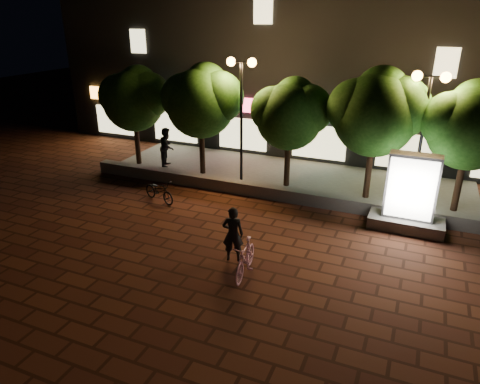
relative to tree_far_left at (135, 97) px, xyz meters
The scene contains 16 objects.
ground 9.43m from the tree_far_left, 38.18° to the right, with size 80.00×80.00×0.00m, color #592C1C.
retaining_wall 7.72m from the tree_far_left, 11.89° to the right, with size 16.00×0.45×0.50m, color slate.
sidewalk 7.74m from the tree_far_left, ahead, with size 16.00×5.00×0.08m, color slate.
building_block 10.38m from the tree_far_left, 47.32° to the left, with size 28.00×8.12×11.30m.
tree_far_left is the anchor object (origin of this frame).
tree_left 3.51m from the tree_far_left, ahead, with size 3.60×3.00×4.89m.
tree_mid 7.50m from the tree_far_left, ahead, with size 3.24×2.70×4.50m.
tree_right 10.81m from the tree_far_left, ahead, with size 3.72×3.10×5.07m.
tree_far_right 14.00m from the tree_far_left, ahead, with size 3.48×2.90×4.76m.
street_lamp_left 5.50m from the tree_far_left, ahead, with size 1.26×0.36×5.18m.
street_lamp_right 12.47m from the tree_far_left, ahead, with size 1.26×0.36×4.98m.
ad_kiosk 12.76m from the tree_far_left, ahead, with size 2.47×1.25×2.66m.
scooter_pink 11.25m from the tree_far_left, 39.66° to the right, with size 0.49×1.73×1.04m, color #E999C6.
rider 10.33m from the tree_far_left, 39.43° to the right, with size 0.63×0.41×1.73m, color black.
scooter_parked 5.59m from the tree_far_left, 46.39° to the right, with size 0.58×1.65×0.87m, color black.
pedestrian 2.70m from the tree_far_left, ahead, with size 0.89×0.70×1.84m, color black.
Camera 1 is at (5.43, -11.27, 6.87)m, focal length 32.60 mm.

